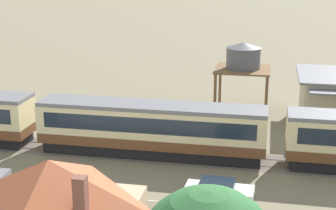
# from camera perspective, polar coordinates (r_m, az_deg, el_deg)

# --- Properties ---
(ground_plane) EXTENTS (600.00, 600.00, 0.00)m
(ground_plane) POSITION_cam_1_polar(r_m,az_deg,el_deg) (40.90, -1.24, -5.45)
(ground_plane) COLOR #7A7056
(passenger_train) EXTENTS (56.34, 3.19, 4.16)m
(passenger_train) POSITION_cam_1_polar(r_m,az_deg,el_deg) (39.97, -1.51, -2.45)
(passenger_train) COLOR brown
(passenger_train) RESTS_ON ground_plane
(railway_track) EXTENTS (120.12, 3.60, 0.04)m
(railway_track) POSITION_cam_1_polar(r_m,az_deg,el_deg) (41.27, -4.45, -5.28)
(railway_track) COLOR #665B51
(railway_track) RESTS_ON ground_plane
(water_tower) EXTENTS (5.27, 5.27, 7.13)m
(water_tower) POSITION_cam_1_polar(r_m,az_deg,el_deg) (50.21, 8.33, 5.11)
(water_tower) COLOR brown
(water_tower) RESTS_ON ground_plane
(parked_car_white) EXTENTS (4.50, 2.00, 1.18)m
(parked_car_white) POSITION_cam_1_polar(r_m,az_deg,el_deg) (33.82, 5.65, -9.32)
(parked_car_white) COLOR white
(parked_car_white) RESTS_ON ground_plane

